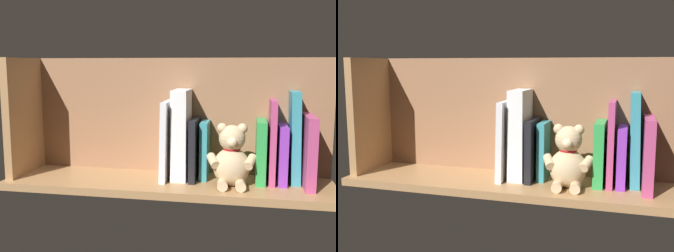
{
  "view_description": "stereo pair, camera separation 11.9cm",
  "coord_description": "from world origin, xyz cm",
  "views": [
    {
      "loc": [
        -22.22,
        115.4,
        33.4
      ],
      "look_at": [
        0.0,
        0.0,
        15.92
      ],
      "focal_mm": 44.05,
      "sensor_mm": 36.0,
      "label": 1
    },
    {
      "loc": [
        -33.74,
        112.57,
        33.4
      ],
      "look_at": [
        0.0,
        0.0,
        15.92
      ],
      "focal_mm": 44.05,
      "sensor_mm": 36.0,
      "label": 2
    }
  ],
  "objects": [
    {
      "name": "ground_plane",
      "position": [
        0.0,
        0.0,
        -1.1
      ],
      "size": [
        94.69,
        25.67,
        2.2
      ],
      "primitive_type": "cube",
      "color": "#A87A4C"
    },
    {
      "name": "shelf_back_panel",
      "position": [
        0.0,
        -10.58,
        17.76
      ],
      "size": [
        94.69,
        1.5,
        35.53
      ],
      "primitive_type": "cube",
      "color": "#916343",
      "rests_on": "ground_plane"
    },
    {
      "name": "shelf_side_divider",
      "position": [
        45.34,
        0.0,
        17.76
      ],
      "size": [
        2.4,
        19.67,
        35.53
      ],
      "primitive_type": "cube",
      "color": "#A87A4C",
      "rests_on": "ground_plane"
    },
    {
      "name": "book_0",
      "position": [
        -39.24,
        -1.39,
        9.87
      ],
      "size": [
        2.66,
        16.09,
        19.75
      ],
      "primitive_type": "cube",
      "color": "#B23F72",
      "rests_on": "ground_plane"
    },
    {
      "name": "book_1",
      "position": [
        -35.8,
        -4.42,
        13.04
      ],
      "size": [
        3.39,
        10.02,
        26.16
      ],
      "primitive_type": "cube",
      "rotation": [
        0.0,
        0.03,
        0.0
      ],
      "color": "teal",
      "rests_on": "ground_plane"
    },
    {
      "name": "book_2",
      "position": [
        -32.47,
        -3.4,
        8.26
      ],
      "size": [
        2.44,
        12.07,
        16.53
      ],
      "primitive_type": "cube",
      "color": "purple",
      "rests_on": "ground_plane"
    },
    {
      "name": "book_3",
      "position": [
        -29.57,
        -3.33,
        11.83
      ],
      "size": [
        1.72,
        12.2,
        23.67
      ],
      "primitive_type": "cube",
      "color": "#B23F72",
      "rests_on": "ground_plane"
    },
    {
      "name": "book_4",
      "position": [
        -26.5,
        -3.22,
        8.92
      ],
      "size": [
        2.76,
        12.42,
        17.84
      ],
      "primitive_type": "cube",
      "color": "green",
      "rests_on": "ground_plane"
    },
    {
      "name": "teddy_bear",
      "position": [
        -18.48,
        2.78,
        7.74
      ],
      "size": [
        14.25,
        11.56,
        17.59
      ],
      "rotation": [
        0.0,
        0.0,
        0.06
      ],
      "color": "#D1B284",
      "rests_on": "ground_plane"
    },
    {
      "name": "book_5",
      "position": [
        -10.28,
        -4.31,
        8.45
      ],
      "size": [
        2.19,
        10.25,
        16.9
      ],
      "primitive_type": "cube",
      "color": "teal",
      "rests_on": "ground_plane"
    },
    {
      "name": "book_6",
      "position": [
        -7.43,
        -2.58,
        8.92
      ],
      "size": [
        1.85,
        13.7,
        17.85
      ],
      "primitive_type": "cube",
      "color": "black",
      "rests_on": "ground_plane"
    },
    {
      "name": "dictionary_thick_white",
      "position": [
        -3.43,
        -3.03,
        13.13
      ],
      "size": [
        4.5,
        12.6,
        26.26
      ],
      "primitive_type": "cube",
      "color": "white",
      "rests_on": "ground_plane"
    },
    {
      "name": "book_7",
      "position": [
        0.55,
        -1.95,
        11.53
      ],
      "size": [
        2.34,
        14.96,
        23.09
      ],
      "primitive_type": "cube",
      "rotation": [
        0.0,
        -0.02,
        0.0
      ],
      "color": "silver",
      "rests_on": "ground_plane"
    }
  ]
}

